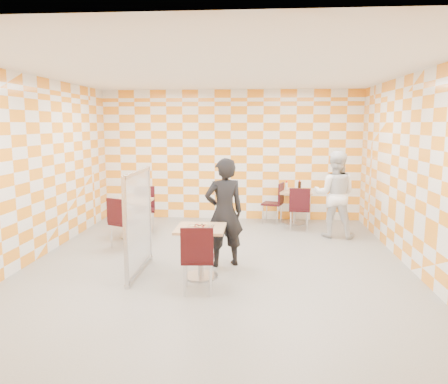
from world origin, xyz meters
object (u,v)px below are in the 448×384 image
object	(u,v)px
chair_main_front	(198,254)
chair_second_side	(276,200)
main_table	(201,243)
sport_bottle	(286,186)
chair_empty_far	(145,205)
man_dark	(224,212)
soda_bottle	(300,186)
empty_table	(133,212)
second_table	(295,201)
partition	(138,222)
man_white	(335,194)
chair_empty_near	(121,219)
chair_second_front	(299,206)

from	to	relation	value
chair_main_front	chair_second_side	world-z (taller)	same
main_table	sport_bottle	world-z (taller)	sport_bottle
chair_main_front	chair_empty_far	distance (m)	3.73
man_dark	soda_bottle	size ratio (longest dim) A/B	7.43
chair_main_front	soda_bottle	xyz separation A→B (m)	(1.71, 4.31, 0.31)
empty_table	chair_main_front	bearing A→B (deg)	-59.27
second_table	sport_bottle	xyz separation A→B (m)	(-0.18, 0.14, 0.33)
partition	sport_bottle	distance (m)	4.36
man_white	soda_bottle	distance (m)	1.27
chair_empty_near	partition	world-z (taller)	partition
chair_second_side	main_table	bearing A→B (deg)	-109.08
chair_empty_far	man_white	bearing A→B (deg)	-3.03
sport_bottle	soda_bottle	world-z (taller)	soda_bottle
second_table	man_dark	xyz separation A→B (m)	(-1.35, -3.03, 0.34)
main_table	man_dark	xyz separation A→B (m)	(0.30, 0.58, 0.34)
second_table	man_white	distance (m)	1.33
main_table	second_table	bearing A→B (deg)	65.43
chair_second_front	man_dark	distance (m)	2.72
chair_second_front	chair_second_side	world-z (taller)	same
second_table	chair_second_side	size ratio (longest dim) A/B	0.81
man_dark	chair_second_front	bearing A→B (deg)	-141.50
man_dark	man_white	distance (m)	2.82
chair_empty_far	sport_bottle	bearing A→B (deg)	18.82
chair_second_side	partition	world-z (taller)	partition
chair_empty_near	chair_empty_far	bearing A→B (deg)	86.46
second_table	chair_empty_near	xyz separation A→B (m)	(-3.27, -2.23, 0.04)
chair_empty_near	chair_main_front	bearing A→B (deg)	-50.69
chair_main_front	chair_empty_near	distance (m)	2.63
chair_main_front	chair_empty_near	bearing A→B (deg)	129.31
empty_table	second_table	bearing A→B (deg)	24.08
main_table	empty_table	world-z (taller)	same
chair_main_front	chair_second_front	distance (m)	3.91
chair_second_side	man_white	xyz separation A→B (m)	(1.10, -1.06, 0.31)
chair_main_front	partition	distance (m)	1.28
chair_empty_far	man_dark	xyz separation A→B (m)	(1.84, -2.15, 0.31)
chair_second_front	chair_empty_far	xyz separation A→B (m)	(-3.22, -0.17, 0.00)
sport_bottle	soda_bottle	distance (m)	0.30
chair_empty_near	soda_bottle	xyz separation A→B (m)	(3.37, 2.27, 0.31)
chair_empty_far	chair_main_front	bearing A→B (deg)	-64.93
chair_empty_near	sport_bottle	distance (m)	3.90
chair_main_front	second_table	bearing A→B (deg)	69.38
second_table	chair_empty_far	distance (m)	3.30
empty_table	chair_second_front	world-z (taller)	chair_second_front
main_table	chair_main_front	bearing A→B (deg)	-86.06
chair_second_side	chair_empty_far	xyz separation A→B (m)	(-2.78, -0.85, 0.00)
chair_empty_far	partition	world-z (taller)	partition
chair_second_side	second_table	bearing A→B (deg)	3.68
chair_empty_far	soda_bottle	xyz separation A→B (m)	(3.29, 0.93, 0.31)
chair_second_side	soda_bottle	bearing A→B (deg)	8.05
chair_empty_far	empty_table	bearing A→B (deg)	-98.10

